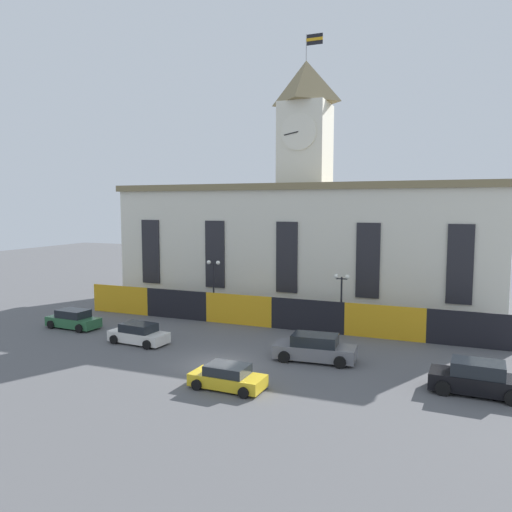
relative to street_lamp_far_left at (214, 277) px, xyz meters
name	(u,v)px	position (x,y,z in m)	size (l,w,h in m)	color
ground_plane	(216,364)	(5.73, -11.05, -3.84)	(160.00, 160.00, 0.00)	#565659
civic_building	(304,240)	(5.73, 8.63, 2.87)	(36.44, 11.40, 26.35)	silver
banner_fence	(272,312)	(5.73, -0.69, -2.55)	(36.55, 0.12, 2.59)	gold
street_lamp_far_left	(214,277)	(0.00, 0.00, 0.00)	(1.26, 0.36, 5.33)	black
street_lamp_far_right	(341,290)	(11.39, 0.00, -0.40)	(1.26, 0.36, 4.70)	black
car_white_taxi	(139,334)	(-1.75, -8.78, -3.15)	(4.63, 2.43, 1.50)	white
car_gray_pickup	(315,349)	(11.40, -7.88, -3.03)	(5.43, 2.67, 1.75)	slate
car_black_suv	(477,379)	(21.09, -10.20, -3.01)	(4.98, 2.54, 1.80)	black
car_yellow_coupe	(228,377)	(8.22, -14.52, -3.22)	(4.25, 2.23, 1.35)	yellow
car_green_wagon	(73,320)	(-9.50, -6.97, -3.13)	(4.70, 2.34, 1.55)	#2D663D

